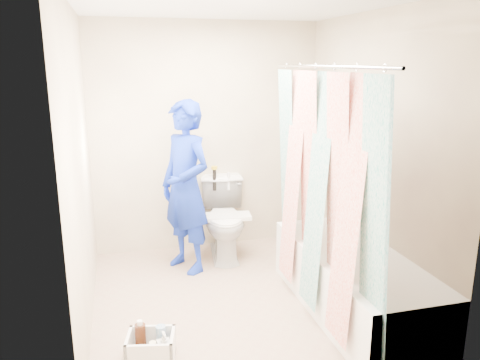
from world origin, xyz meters
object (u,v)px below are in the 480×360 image
object	(u,v)px
bathtub	(353,281)
toilet	(225,219)
cleaning_caddy	(152,348)
plumber	(186,187)

from	to	relation	value
bathtub	toilet	size ratio (longest dim) A/B	2.17
cleaning_caddy	bathtub	bearing A→B (deg)	20.53
bathtub	plumber	bearing A→B (deg)	135.14
toilet	cleaning_caddy	size ratio (longest dim) A/B	2.21
plumber	cleaning_caddy	bearing A→B (deg)	-49.21
toilet	bathtub	bearing A→B (deg)	-54.15
cleaning_caddy	plumber	bearing A→B (deg)	83.88
bathtub	plumber	distance (m)	1.74
bathtub	plumber	world-z (taller)	plumber
plumber	cleaning_caddy	size ratio (longest dim) A/B	4.54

